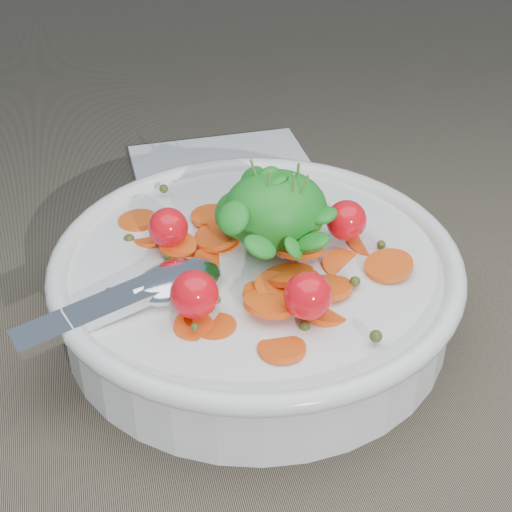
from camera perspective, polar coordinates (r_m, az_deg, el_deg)
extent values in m
plane|color=#685D4A|center=(0.59, -2.67, -3.95)|extent=(6.00, 6.00, 0.00)
cylinder|color=white|center=(0.56, 0.00, -2.58)|extent=(0.28, 0.28, 0.05)
torus|color=white|center=(0.55, 0.00, -0.40)|extent=(0.29, 0.29, 0.01)
cylinder|color=white|center=(0.58, 0.00, -4.40)|extent=(0.14, 0.14, 0.01)
cylinder|color=brown|center=(0.56, 0.00, -2.58)|extent=(0.25, 0.25, 0.04)
cylinder|color=#FF5E15|center=(0.58, -7.55, 1.17)|extent=(0.04, 0.04, 0.01)
cylinder|color=#FF5E15|center=(0.59, -3.42, 2.94)|extent=(0.04, 0.04, 0.01)
cylinder|color=#FF5E15|center=(0.56, -5.71, 0.75)|extent=(0.04, 0.04, 0.01)
cylinder|color=#FF5E15|center=(0.51, 4.99, -4.14)|extent=(0.03, 0.03, 0.01)
cylinder|color=#FF5E15|center=(0.57, -2.83, 1.22)|extent=(0.05, 0.05, 0.01)
cylinder|color=#FF5E15|center=(0.54, 9.62, -0.69)|extent=(0.04, 0.04, 0.01)
cylinder|color=#FF5E15|center=(0.52, 1.33, -2.34)|extent=(0.03, 0.03, 0.01)
cylinder|color=#FF5E15|center=(0.58, 8.33, 0.70)|extent=(0.05, 0.05, 0.01)
cylinder|color=#FF5E15|center=(0.55, -2.77, -0.49)|extent=(0.05, 0.05, 0.01)
cylinder|color=#FF5E15|center=(0.51, 0.43, -2.84)|extent=(0.03, 0.03, 0.01)
cylinder|color=#FF5E15|center=(0.55, 3.18, 0.64)|extent=(0.05, 0.05, 0.01)
cylinder|color=#FF5E15|center=(0.62, 3.21, 3.91)|extent=(0.04, 0.04, 0.01)
cylinder|color=#FF5E15|center=(0.50, -2.97, -5.27)|extent=(0.04, 0.04, 0.01)
cylinder|color=#FF5E15|center=(0.55, 6.53, -0.87)|extent=(0.05, 0.05, 0.01)
cylinder|color=#FF5E15|center=(0.56, -2.93, 1.33)|extent=(0.04, 0.04, 0.01)
cylinder|color=#FF5E15|center=(0.52, 3.78, -3.22)|extent=(0.03, 0.03, 0.01)
cylinder|color=#FF5E15|center=(0.52, 5.24, -2.33)|extent=(0.04, 0.04, 0.01)
cylinder|color=#FF5E15|center=(0.52, 3.16, -1.70)|extent=(0.04, 0.04, 0.01)
cylinder|color=#FF5E15|center=(0.58, -2.22, 2.07)|extent=(0.03, 0.04, 0.02)
cylinder|color=#FF5E15|center=(0.60, -8.62, 2.57)|extent=(0.04, 0.04, 0.01)
cylinder|color=#FF5E15|center=(0.48, 1.87, -6.79)|extent=(0.03, 0.03, 0.01)
cylinder|color=#FF5E15|center=(0.49, -4.51, -5.22)|extent=(0.03, 0.03, 0.01)
cylinder|color=#FF5E15|center=(0.52, 2.41, -1.38)|extent=(0.04, 0.04, 0.02)
cylinder|color=#FF5E15|center=(0.50, 1.00, -3.50)|extent=(0.05, 0.05, 0.01)
sphere|color=#3D4617|center=(0.55, -6.47, -0.09)|extent=(0.01, 0.01, 0.01)
sphere|color=#3D4617|center=(0.54, -5.85, -0.79)|extent=(0.01, 0.01, 0.01)
sphere|color=#3D4617|center=(0.49, 3.56, -5.12)|extent=(0.01, 0.01, 0.01)
sphere|color=#3D4617|center=(0.57, 4.13, 0.93)|extent=(0.01, 0.01, 0.01)
sphere|color=#3D4617|center=(0.57, 0.93, 1.47)|extent=(0.01, 0.01, 0.01)
sphere|color=#3D4617|center=(0.52, -10.62, -2.62)|extent=(0.01, 0.01, 0.01)
sphere|color=#3D4617|center=(0.61, 4.76, 4.00)|extent=(0.01, 0.01, 0.01)
sphere|color=#3D4617|center=(0.58, -9.20, 1.20)|extent=(0.01, 0.01, 0.01)
sphere|color=#3D4617|center=(0.59, -3.41, 1.93)|extent=(0.01, 0.01, 0.01)
sphere|color=#3D4617|center=(0.48, 8.71, -5.79)|extent=(0.01, 0.01, 0.01)
sphere|color=#3D4617|center=(0.59, -2.03, 2.10)|extent=(0.01, 0.01, 0.01)
sphere|color=#3D4617|center=(0.50, -2.89, -3.19)|extent=(0.01, 0.01, 0.01)
sphere|color=#3D4617|center=(0.54, 3.36, -0.03)|extent=(0.01, 0.01, 0.01)
sphere|color=#3D4617|center=(0.61, 4.26, 4.44)|extent=(0.01, 0.01, 0.01)
sphere|color=#3D4617|center=(0.57, 9.10, 0.82)|extent=(0.01, 0.01, 0.01)
sphere|color=#3D4617|center=(0.62, -6.72, 4.88)|extent=(0.01, 0.01, 0.01)
sphere|color=#3D4617|center=(0.48, -4.49, -5.16)|extent=(0.01, 0.01, 0.01)
sphere|color=#3D4617|center=(0.58, 2.10, 2.16)|extent=(0.01, 0.01, 0.01)
sphere|color=#3D4617|center=(0.53, 3.87, -1.68)|extent=(0.01, 0.01, 0.01)
sphere|color=#3D4617|center=(0.52, 7.21, -1.86)|extent=(0.01, 0.01, 0.01)
sphere|color=red|center=(0.56, 6.59, 2.59)|extent=(0.03, 0.03, 0.03)
sphere|color=red|center=(0.59, -0.01, 4.42)|extent=(0.03, 0.03, 0.03)
sphere|color=red|center=(0.55, -6.41, 2.07)|extent=(0.03, 0.03, 0.03)
sphere|color=red|center=(0.49, -4.50, -2.81)|extent=(0.03, 0.03, 0.03)
sphere|color=red|center=(0.49, 3.80, -2.91)|extent=(0.03, 0.03, 0.03)
ellipsoid|color=#208D23|center=(0.54, 1.39, 3.37)|extent=(0.07, 0.06, 0.05)
ellipsoid|color=#208D23|center=(0.55, -0.86, 3.08)|extent=(0.04, 0.04, 0.03)
ellipsoid|color=#208D23|center=(0.52, 4.16, 1.03)|extent=(0.03, 0.04, 0.02)
ellipsoid|color=#208D23|center=(0.53, 1.16, 5.37)|extent=(0.03, 0.02, 0.02)
ellipsoid|color=#208D23|center=(0.54, 0.67, 3.41)|extent=(0.03, 0.03, 0.02)
ellipsoid|color=#208D23|center=(0.53, 4.92, 2.94)|extent=(0.03, 0.03, 0.02)
ellipsoid|color=#208D23|center=(0.54, 3.12, 4.96)|extent=(0.02, 0.02, 0.02)
ellipsoid|color=#208D23|center=(0.54, 1.68, 4.01)|extent=(0.02, 0.02, 0.01)
ellipsoid|color=#208D23|center=(0.53, 0.50, 4.62)|extent=(0.02, 0.02, 0.02)
ellipsoid|color=#208D23|center=(0.53, 1.50, 4.76)|extent=(0.02, 0.02, 0.02)
ellipsoid|color=#208D23|center=(0.53, 1.01, 5.63)|extent=(0.03, 0.03, 0.02)
ellipsoid|color=#208D23|center=(0.53, 1.15, 5.28)|extent=(0.02, 0.02, 0.01)
ellipsoid|color=#208D23|center=(0.55, 2.77, 5.30)|extent=(0.03, 0.03, 0.01)
ellipsoid|color=#208D23|center=(0.51, -1.65, 2.80)|extent=(0.03, 0.03, 0.03)
ellipsoid|color=#208D23|center=(0.53, -0.35, 3.02)|extent=(0.03, 0.03, 0.02)
ellipsoid|color=#208D23|center=(0.51, 2.73, 0.60)|extent=(0.02, 0.02, 0.02)
ellipsoid|color=#208D23|center=(0.54, -0.41, 4.58)|extent=(0.02, 0.02, 0.02)
ellipsoid|color=#208D23|center=(0.56, 1.09, 5.04)|extent=(0.03, 0.03, 0.02)
ellipsoid|color=#208D23|center=(0.55, -0.26, 5.58)|extent=(0.03, 0.03, 0.03)
ellipsoid|color=#208D23|center=(0.55, 2.28, 4.10)|extent=(0.03, 0.03, 0.01)
ellipsoid|color=#208D23|center=(0.55, -0.49, 4.41)|extent=(0.02, 0.02, 0.02)
ellipsoid|color=#208D23|center=(0.50, 0.29, 0.67)|extent=(0.03, 0.03, 0.02)
cylinder|color=#4C8C33|center=(0.54, 0.35, 4.88)|extent=(0.02, 0.01, 0.05)
cylinder|color=#4C8C33|center=(0.53, 2.73, 3.91)|extent=(0.00, 0.01, 0.05)
cylinder|color=#4C8C33|center=(0.53, 0.82, 3.97)|extent=(0.00, 0.00, 0.05)
cylinder|color=#4C8C33|center=(0.53, 2.99, 3.87)|extent=(0.01, 0.01, 0.05)
cylinder|color=#4C8C33|center=(0.54, 2.97, 4.83)|extent=(0.00, 0.01, 0.05)
ellipsoid|color=silver|center=(0.52, -5.77, -1.85)|extent=(0.07, 0.06, 0.02)
cube|color=silver|center=(0.51, -10.84, -3.66)|extent=(0.12, 0.06, 0.02)
cylinder|color=silver|center=(0.52, -7.78, -2.45)|extent=(0.03, 0.02, 0.01)
cube|color=white|center=(0.76, -2.22, 5.98)|extent=(0.17, 0.15, 0.01)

